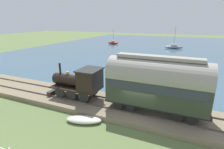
{
  "coord_description": "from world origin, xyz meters",
  "views": [
    {
      "loc": [
        -12.41,
        -3.02,
        7.65
      ],
      "look_at": [
        5.89,
        4.92,
        1.51
      ],
      "focal_mm": 28.0,
      "sensor_mm": 36.0,
      "label": 1
    }
  ],
  "objects_px": {
    "steam_locomotive": "(81,81)",
    "beached_dinghy": "(84,120)",
    "sailboat_gray": "(174,47)",
    "passenger_coach": "(157,83)",
    "rowboat_near_shore": "(193,85)",
    "sailboat_red": "(113,43)",
    "rowboat_far_out": "(154,85)"
  },
  "relations": [
    {
      "from": "steam_locomotive",
      "to": "passenger_coach",
      "type": "bearing_deg",
      "value": -90.0
    },
    {
      "from": "sailboat_red",
      "to": "beached_dinghy",
      "type": "xyz_separation_m",
      "value": [
        -45.54,
        -16.91,
        -0.27
      ]
    },
    {
      "from": "sailboat_gray",
      "to": "beached_dinghy",
      "type": "height_order",
      "value": "sailboat_gray"
    },
    {
      "from": "sailboat_gray",
      "to": "steam_locomotive",
      "type": "bearing_deg",
      "value": 160.98
    },
    {
      "from": "steam_locomotive",
      "to": "sailboat_gray",
      "type": "height_order",
      "value": "sailboat_gray"
    },
    {
      "from": "passenger_coach",
      "to": "sailboat_gray",
      "type": "height_order",
      "value": "sailboat_gray"
    },
    {
      "from": "passenger_coach",
      "to": "beached_dinghy",
      "type": "xyz_separation_m",
      "value": [
        -2.94,
        4.93,
        -2.84
      ]
    },
    {
      "from": "steam_locomotive",
      "to": "beached_dinghy",
      "type": "distance_m",
      "value": 4.13
    },
    {
      "from": "rowboat_near_shore",
      "to": "rowboat_far_out",
      "type": "bearing_deg",
      "value": 101.46
    },
    {
      "from": "rowboat_far_out",
      "to": "rowboat_near_shore",
      "type": "distance_m",
      "value": 4.89
    },
    {
      "from": "passenger_coach",
      "to": "rowboat_near_shore",
      "type": "bearing_deg",
      "value": -18.72
    },
    {
      "from": "sailboat_red",
      "to": "steam_locomotive",
      "type": "bearing_deg",
      "value": -167.63
    },
    {
      "from": "passenger_coach",
      "to": "beached_dinghy",
      "type": "height_order",
      "value": "passenger_coach"
    },
    {
      "from": "sailboat_red",
      "to": "rowboat_near_shore",
      "type": "distance_m",
      "value": 41.75
    },
    {
      "from": "passenger_coach",
      "to": "rowboat_near_shore",
      "type": "distance_m",
      "value": 10.05
    },
    {
      "from": "beached_dinghy",
      "to": "sailboat_red",
      "type": "bearing_deg",
      "value": 20.38
    },
    {
      "from": "passenger_coach",
      "to": "sailboat_red",
      "type": "height_order",
      "value": "passenger_coach"
    },
    {
      "from": "sailboat_gray",
      "to": "rowboat_near_shore",
      "type": "distance_m",
      "value": 31.19
    },
    {
      "from": "rowboat_far_out",
      "to": "rowboat_near_shore",
      "type": "relative_size",
      "value": 0.74
    },
    {
      "from": "steam_locomotive",
      "to": "passenger_coach",
      "type": "relative_size",
      "value": 0.67
    },
    {
      "from": "steam_locomotive",
      "to": "rowboat_near_shore",
      "type": "relative_size",
      "value": 1.79
    },
    {
      "from": "passenger_coach",
      "to": "beached_dinghy",
      "type": "relative_size",
      "value": 2.67
    },
    {
      "from": "passenger_coach",
      "to": "rowboat_far_out",
      "type": "height_order",
      "value": "passenger_coach"
    },
    {
      "from": "rowboat_near_shore",
      "to": "steam_locomotive",
      "type": "bearing_deg",
      "value": 119.28
    },
    {
      "from": "steam_locomotive",
      "to": "sailboat_gray",
      "type": "relative_size",
      "value": 0.87
    },
    {
      "from": "sailboat_red",
      "to": "rowboat_near_shore",
      "type": "xyz_separation_m",
      "value": [
        -33.48,
        -24.93,
        -0.29
      ]
    },
    {
      "from": "rowboat_near_shore",
      "to": "beached_dinghy",
      "type": "bearing_deg",
      "value": 133.63
    },
    {
      "from": "sailboat_red",
      "to": "rowboat_near_shore",
      "type": "bearing_deg",
      "value": -150.13
    },
    {
      "from": "passenger_coach",
      "to": "sailboat_red",
      "type": "relative_size",
      "value": 1.63
    },
    {
      "from": "sailboat_red",
      "to": "rowboat_far_out",
      "type": "height_order",
      "value": "sailboat_red"
    },
    {
      "from": "steam_locomotive",
      "to": "beached_dinghy",
      "type": "height_order",
      "value": "steam_locomotive"
    },
    {
      "from": "rowboat_far_out",
      "to": "sailboat_gray",
      "type": "bearing_deg",
      "value": 46.92
    }
  ]
}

